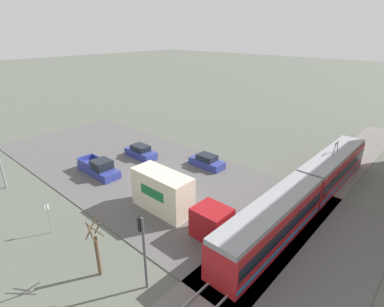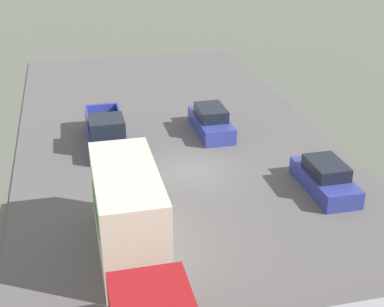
{
  "view_description": "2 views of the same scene",
  "coord_description": "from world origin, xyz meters",
  "px_view_note": "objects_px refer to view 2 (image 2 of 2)",
  "views": [
    {
      "loc": [
        18.99,
        23.43,
        14.97
      ],
      "look_at": [
        -2.17,
        4.23,
        3.09
      ],
      "focal_mm": 28.0,
      "sensor_mm": 36.0,
      "label": 1
    },
    {
      "loc": [
        5.43,
        23.43,
        12.56
      ],
      "look_at": [
        0.86,
        4.12,
        3.09
      ],
      "focal_mm": 50.0,
      "sensor_mm": 36.0,
      "label": 2
    }
  ],
  "objects_px": {
    "sedan_car_1": "(325,178)",
    "box_truck": "(133,236)",
    "pickup_truck": "(106,133)",
    "sedan_car_0": "(211,122)"
  },
  "relations": [
    {
      "from": "sedan_car_0",
      "to": "sedan_car_1",
      "type": "distance_m",
      "value": 8.64
    },
    {
      "from": "box_truck",
      "to": "pickup_truck",
      "type": "height_order",
      "value": "box_truck"
    },
    {
      "from": "box_truck",
      "to": "sedan_car_0",
      "type": "relative_size",
      "value": 2.22
    },
    {
      "from": "sedan_car_0",
      "to": "pickup_truck",
      "type": "bearing_deg",
      "value": 3.32
    },
    {
      "from": "box_truck",
      "to": "sedan_car_0",
      "type": "xyz_separation_m",
      "value": [
        -6.19,
        -12.14,
        -1.01
      ]
    },
    {
      "from": "pickup_truck",
      "to": "sedan_car_1",
      "type": "bearing_deg",
      "value": 141.59
    },
    {
      "from": "box_truck",
      "to": "sedan_car_1",
      "type": "xyz_separation_m",
      "value": [
        -9.6,
        -4.21,
        -1.05
      ]
    },
    {
      "from": "sedan_car_0",
      "to": "sedan_car_1",
      "type": "height_order",
      "value": "sedan_car_0"
    },
    {
      "from": "sedan_car_1",
      "to": "box_truck",
      "type": "bearing_deg",
      "value": 23.69
    },
    {
      "from": "sedan_car_1",
      "to": "pickup_truck",
      "type": "bearing_deg",
      "value": -38.41
    }
  ]
}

